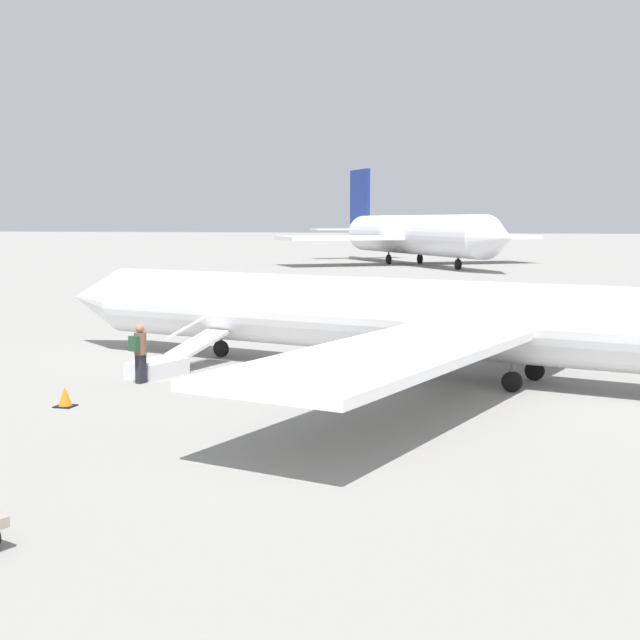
{
  "coord_description": "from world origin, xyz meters",
  "views": [
    {
      "loc": [
        -3.46,
        26.7,
        4.78
      ],
      "look_at": [
        3.9,
        -0.27,
        1.63
      ],
      "focal_mm": 50.0,
      "sensor_mm": 36.0,
      "label": 1
    }
  ],
  "objects": [
    {
      "name": "ground_plane",
      "position": [
        0.0,
        0.0,
        0.0
      ],
      "size": [
        600.0,
        600.0,
        0.0
      ],
      "primitive_type": "plane",
      "color": "gray"
    },
    {
      "name": "airplane_main",
      "position": [
        -0.87,
        0.23,
        1.83
      ],
      "size": [
        30.69,
        23.96,
        6.14
      ],
      "rotation": [
        0.0,
        0.0,
        -0.26
      ],
      "color": "white",
      "rests_on": "ground"
    },
    {
      "name": "airplane_far_left",
      "position": [
        12.16,
        -68.11,
        3.27
      ],
      "size": [
        27.89,
        35.15,
        10.91
      ],
      "rotation": [
        0.0,
        0.0,
        2.17
      ],
      "color": "silver",
      "rests_on": "ground"
    },
    {
      "name": "boarding_stairs",
      "position": [
        8.37,
        1.58,
        0.36
      ],
      "size": [
        2.01,
        4.14,
        1.58
      ],
      "rotation": [
        0.0,
        0.0,
        -1.83
      ],
      "color": "silver",
      "rests_on": "ground"
    },
    {
      "name": "passenger",
      "position": [
        8.43,
        3.22,
        1.0
      ],
      "size": [
        0.41,
        0.56,
        1.74
      ],
      "rotation": [
        0.0,
        0.0,
        -1.83
      ],
      "color": "#23232D",
      "rests_on": "ground"
    },
    {
      "name": "traffic_cone_near_stairs",
      "position": [
        8.79,
        6.73,
        0.24
      ],
      "size": [
        0.48,
        0.48,
        0.53
      ],
      "color": "black",
      "rests_on": "ground"
    }
  ]
}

